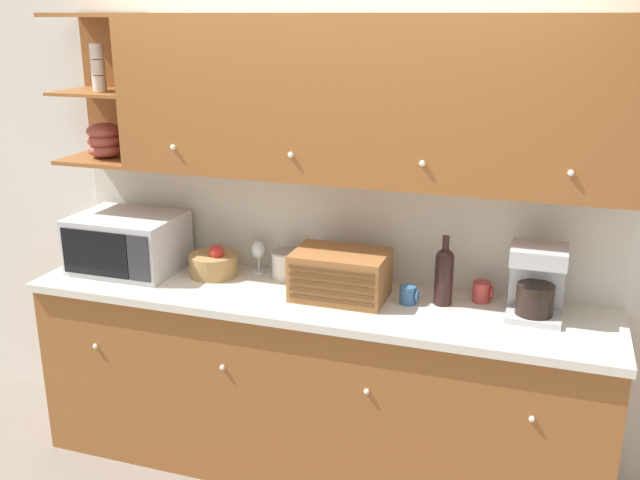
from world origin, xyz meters
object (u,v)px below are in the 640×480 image
Objects in this scene: wine_glass at (258,251)px; storage_canister at (285,264)px; mug_blue_second at (482,292)px; coffee_maker at (537,281)px; fruit_basket at (214,264)px; microwave at (128,243)px; mug at (408,295)px; wine_bottle at (444,274)px; bread_box at (340,275)px.

wine_glass is 1.19× the size of storage_canister.
coffee_maker is at bearing -23.43° from mug_blue_second.
wine_glass is 0.51× the size of coffee_maker.
coffee_maker is (1.60, -0.02, 0.11)m from fruit_basket.
mug is (1.50, 0.01, -0.10)m from microwave.
mug_blue_second is (1.16, -0.04, -0.07)m from wine_glass.
coffee_maker reaches higher than microwave.
wine_bottle is 0.22m from mug_blue_second.
storage_canister is at bearing 9.54° from microwave.
coffee_maker is (0.41, -0.02, 0.02)m from wine_bottle.
coffee_maker reaches higher than wine_bottle.
wine_bottle reaches higher than fruit_basket.
mug_blue_second is at bearing 27.40° from wine_bottle.
wine_glass is at bearing 168.27° from mug.
coffee_maker is at bearing -5.73° from wine_glass.
wine_bottle is at bearing -0.22° from fruit_basket.
microwave reaches higher than mug.
bread_box reaches higher than mug_blue_second.
storage_canister is 1.51× the size of mug_blue_second.
bread_box is at bearing -6.43° from fruit_basket.
bread_box reaches higher than wine_glass.
microwave is 1.50m from mug.
wine_glass is at bearing 166.92° from storage_canister.
mug_blue_second is 0.29× the size of coffee_maker.
microwave is at bearing 178.94° from bread_box.
wine_bottle is (0.98, -0.12, 0.03)m from wine_glass.
wine_glass is at bearing 30.81° from fruit_basket.
wine_bottle is at bearing 177.83° from coffee_maker.
coffee_maker is at bearing -0.73° from fruit_basket.
coffee_maker is (1.23, -0.10, 0.10)m from storage_canister.
fruit_basket is 1.72× the size of storage_canister.
mug is (1.03, -0.05, -0.02)m from fruit_basket.
wine_glass reaches higher than storage_canister.
mug is at bearing -11.73° from wine_glass.
bread_box reaches higher than fruit_basket.
microwave is 2.06m from coffee_maker.
storage_canister reaches higher than mug_blue_second.
bread_box is at bearing -1.06° from microwave.
wine_bottle is 0.99× the size of coffee_maker.
mug is 0.27× the size of wine_bottle.
coffee_maker is (0.56, 0.03, 0.13)m from mug.
mug_blue_second is 0.29m from coffee_maker.
storage_canister reaches higher than mug.
fruit_basket is at bearing 179.27° from coffee_maker.
microwave is 1.17m from bread_box.
storage_canister is (0.16, -0.04, -0.04)m from wine_glass.
mug_blue_second reaches higher than mug.
microwave reaches higher than storage_canister.
wine_bottle is (1.19, -0.00, 0.09)m from fruit_basket.
fruit_basket is 2.60× the size of mug_blue_second.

